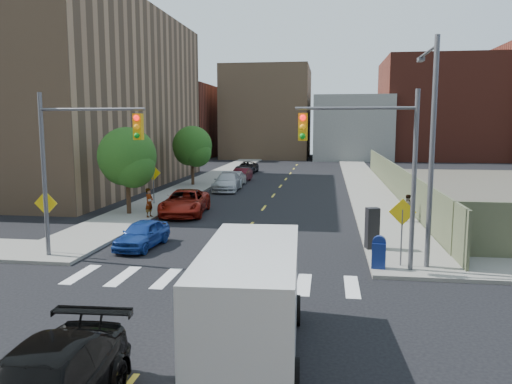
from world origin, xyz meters
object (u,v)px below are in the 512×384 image
(payphone, at_px, (372,228))
(pedestrian_west, at_px, (149,203))
(cargo_van, at_px, (251,295))
(pedestrian_east, at_px, (407,208))
(parked_car_maroon, at_px, (241,175))
(parked_car_black, at_px, (184,202))
(parked_car_blue, at_px, (142,234))
(parked_car_white, at_px, (236,178))
(parked_car_grey, at_px, (247,167))
(parked_car_red, at_px, (185,202))
(parked_car_silver, at_px, (228,182))
(mailbox, at_px, (379,252))

(payphone, relative_size, pedestrian_west, 1.06)
(cargo_van, xyz_separation_m, pedestrian_east, (6.42, 17.23, -0.51))
(pedestrian_east, bearing_deg, parked_car_maroon, -66.92)
(parked_car_black, bearing_deg, payphone, -38.26)
(parked_car_blue, bearing_deg, parked_car_white, 94.58)
(parked_car_black, bearing_deg, pedestrian_west, -112.58)
(parked_car_blue, distance_m, parked_car_maroon, 26.73)
(parked_car_grey, height_order, payphone, payphone)
(parked_car_black, distance_m, parked_car_red, 1.26)
(parked_car_maroon, bearing_deg, cargo_van, -74.91)
(pedestrian_west, bearing_deg, parked_car_blue, -148.97)
(pedestrian_east, bearing_deg, parked_car_white, -62.16)
(parked_car_blue, bearing_deg, parked_car_grey, 95.96)
(parked_car_red, height_order, parked_car_grey, parked_car_red)
(parked_car_black, height_order, parked_car_maroon, parked_car_maroon)
(parked_car_silver, relative_size, cargo_van, 0.86)
(parked_car_white, bearing_deg, pedestrian_west, -95.12)
(cargo_van, bearing_deg, pedestrian_east, 66.61)
(parked_car_red, distance_m, parked_car_grey, 27.10)
(cargo_van, bearing_deg, parked_car_white, 98.25)
(pedestrian_west, bearing_deg, pedestrian_east, -73.22)
(parked_car_black, distance_m, parked_car_grey, 25.91)
(parked_car_red, height_order, payphone, payphone)
(cargo_van, bearing_deg, pedestrian_west, 115.08)
(parked_car_white, distance_m, payphone, 25.20)
(parked_car_blue, relative_size, parked_car_grey, 0.80)
(parked_car_silver, relative_size, pedestrian_east, 3.35)
(payphone, height_order, pedestrian_east, payphone)
(pedestrian_east, bearing_deg, parked_car_silver, -54.69)
(payphone, height_order, pedestrian_west, payphone)
(parked_car_red, relative_size, pedestrian_east, 3.60)
(parked_car_silver, distance_m, pedestrian_west, 13.46)
(parked_car_grey, relative_size, payphone, 2.54)
(parked_car_black, xyz_separation_m, parked_car_grey, (-0.02, 25.91, 0.01))
(mailbox, bearing_deg, parked_car_red, 143.54)
(parked_car_red, relative_size, mailbox, 4.35)
(pedestrian_west, bearing_deg, payphone, -101.51)
(parked_car_blue, bearing_deg, payphone, 8.78)
(parked_car_red, bearing_deg, parked_car_grey, 85.60)
(parked_car_grey, distance_m, mailbox, 39.63)
(parked_car_black, xyz_separation_m, parked_car_red, (0.42, -1.18, 0.14))
(parked_car_silver, relative_size, payphone, 2.81)
(parked_car_white, distance_m, pedestrian_east, 20.76)
(payphone, distance_m, pedestrian_east, 7.21)
(parked_car_silver, xyz_separation_m, parked_car_white, (0.00, 3.73, -0.10))
(payphone, relative_size, pedestrian_east, 1.19)
(parked_car_blue, relative_size, pedestrian_east, 2.41)
(parked_car_red, bearing_deg, parked_car_silver, 82.54)
(parked_car_white, bearing_deg, parked_car_blue, -88.09)
(parked_car_red, height_order, pedestrian_east, pedestrian_east)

